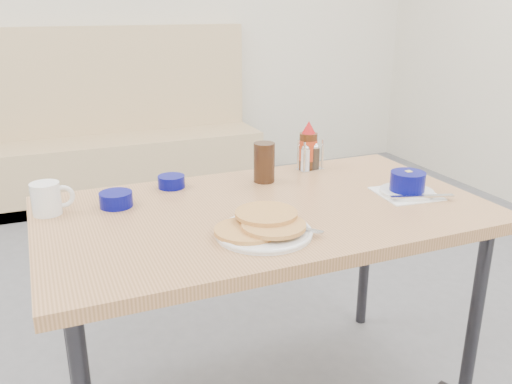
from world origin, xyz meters
name	(u,v)px	position (x,y,z in m)	size (l,w,h in m)	color
booth_bench	(129,147)	(0.00, 2.78, 0.35)	(1.90, 0.56, 1.22)	tan
dining_table	(265,225)	(0.00, 0.25, 0.70)	(1.40, 0.80, 0.76)	tan
pancake_plate	(263,228)	(-0.09, 0.06, 0.78)	(0.29, 0.27, 0.05)	white
coffee_mug	(48,198)	(-0.64, 0.46, 0.81)	(0.13, 0.09, 0.10)	white
grits_setting	(407,185)	(0.49, 0.18, 0.79)	(0.21, 0.22, 0.08)	white
creamer_bowl	(116,200)	(-0.43, 0.44, 0.78)	(0.10, 0.10, 0.05)	#040769
butter_bowl	(171,182)	(-0.23, 0.56, 0.78)	(0.09, 0.09, 0.04)	#040769
amber_tumbler	(264,162)	(0.10, 0.49, 0.83)	(0.08, 0.08, 0.14)	#311C0F
condiment_caddy	(310,159)	(0.33, 0.56, 0.80)	(0.11, 0.07, 0.12)	silver
syrup_bottle	(308,148)	(0.33, 0.59, 0.84)	(0.07, 0.07, 0.19)	#47230F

